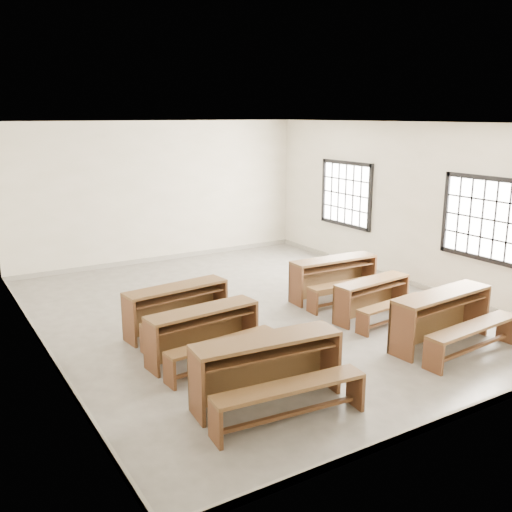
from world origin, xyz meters
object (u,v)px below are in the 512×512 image
desk_set_0 (269,367)px  desk_set_1 (205,331)px  desk_set_4 (374,296)px  desk_set_5 (335,275)px  desk_set_2 (178,306)px  desk_set_3 (444,315)px

desk_set_0 → desk_set_1: 1.53m
desk_set_4 → desk_set_5: desk_set_5 is taller
desk_set_0 → desk_set_2: desk_set_0 is taller
desk_set_0 → desk_set_4: size_ratio=1.21×
desk_set_5 → desk_set_4: bearing=-93.8°
desk_set_1 → desk_set_5: size_ratio=0.98×
desk_set_3 → desk_set_4: (-0.08, 1.40, -0.08)m
desk_set_2 → desk_set_5: 3.17m
desk_set_5 → desk_set_1: bearing=-158.1°
desk_set_4 → desk_set_1: bearing=173.9°
desk_set_1 → desk_set_2: bearing=79.9°
desk_set_2 → desk_set_4: desk_set_2 is taller
desk_set_2 → desk_set_5: (3.16, 0.07, 0.01)m
desk_set_3 → desk_set_2: bearing=136.7°
desk_set_4 → desk_set_3: bearing=-93.2°
desk_set_0 → desk_set_5: size_ratio=1.09×
desk_set_0 → desk_set_5: (3.18, 2.71, -0.03)m
desk_set_1 → desk_set_5: bearing=14.9°
desk_set_1 → desk_set_4: desk_set_1 is taller
desk_set_1 → desk_set_2: (0.10, 1.12, 0.01)m
desk_set_0 → desk_set_2: 2.65m
desk_set_4 → desk_set_5: size_ratio=0.90×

